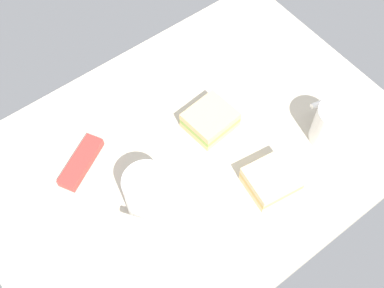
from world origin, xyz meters
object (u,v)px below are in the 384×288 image
(sandwich_main, at_px, (210,120))
(sandwich_side, at_px, (271,180))
(coffee_mug_black, at_px, (333,124))
(snack_bar, at_px, (81,162))
(coffee_mug_milky, at_px, (148,193))

(sandwich_main, bearing_deg, sandwich_side, -87.53)
(sandwich_main, height_order, sandwich_side, same)
(coffee_mug_black, relative_size, sandwich_side, 0.96)
(sandwich_side, distance_m, snack_bar, 0.39)
(coffee_mug_milky, relative_size, sandwich_main, 1.05)
(coffee_mug_black, height_order, sandwich_main, coffee_mug_black)
(coffee_mug_black, relative_size, coffee_mug_milky, 0.94)
(coffee_mug_black, xyz_separation_m, sandwich_main, (-0.18, 0.18, -0.03))
(coffee_mug_milky, height_order, sandwich_side, coffee_mug_milky)
(sandwich_main, relative_size, snack_bar, 0.85)
(coffee_mug_black, distance_m, coffee_mug_milky, 0.41)
(sandwich_side, bearing_deg, sandwich_main, 92.47)
(snack_bar, bearing_deg, sandwich_side, -73.50)
(sandwich_main, xyz_separation_m, sandwich_side, (0.01, -0.19, 0.00))
(coffee_mug_black, bearing_deg, sandwich_main, 136.12)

